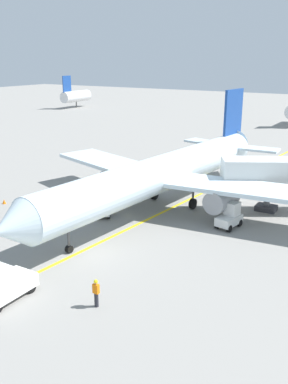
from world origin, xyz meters
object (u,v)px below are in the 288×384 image
(baggage_tug_near_wing, at_px, (230,216))
(safety_cone_nose_left, at_px, (39,208))
(ground_crew_marshaller, at_px, (96,292))
(safety_cone_nose_right, at_px, (4,202))
(belt_loader_forward_hold, at_px, (103,204))
(pushback_tug, at_px, (1,285))
(airliner, at_px, (165,173))

(baggage_tug_near_wing, bearing_deg, safety_cone_nose_left, -162.20)
(ground_crew_marshaller, bearing_deg, safety_cone_nose_right, 152.90)
(safety_cone_nose_left, distance_m, safety_cone_nose_right, 4.16)
(belt_loader_forward_hold, distance_m, safety_cone_nose_left, 6.01)
(safety_cone_nose_left, xyz_separation_m, safety_cone_nose_right, (-4.13, -0.50, 0.00))
(belt_loader_forward_hold, xyz_separation_m, safety_cone_nose_right, (-9.54, -3.06, -0.56))
(safety_cone_nose_right, bearing_deg, pushback_tug, -41.28)
(baggage_tug_near_wing, distance_m, safety_cone_nose_left, 17.28)
(ground_crew_marshaller, bearing_deg, pushback_tug, -155.44)
(pushback_tug, xyz_separation_m, safety_cone_nose_left, (-9.27, 12.27, -0.77))
(airliner, distance_m, pushback_tug, 18.97)
(belt_loader_forward_hold, xyz_separation_m, safety_cone_nose_left, (-5.41, -2.55, -0.56))
(pushback_tug, distance_m, safety_cone_nose_right, 17.85)
(airliner, relative_size, baggage_tug_near_wing, 13.65)
(pushback_tug, bearing_deg, belt_loader_forward_hold, 104.60)
(ground_crew_marshaller, xyz_separation_m, safety_cone_nose_right, (-18.47, 9.45, -0.69))
(baggage_tug_near_wing, relative_size, belt_loader_forward_hold, 0.53)
(airliner, xyz_separation_m, safety_cone_nose_left, (-9.56, -6.55, -3.20))
(baggage_tug_near_wing, xyz_separation_m, safety_cone_nose_right, (-20.57, -5.78, -0.71))
(baggage_tug_near_wing, height_order, safety_cone_nose_right, baggage_tug_near_wing)
(safety_cone_nose_left, height_order, safety_cone_nose_right, same)
(airliner, bearing_deg, safety_cone_nose_left, -145.59)
(belt_loader_forward_hold, relative_size, safety_cone_nose_right, 11.15)
(airliner, height_order, ground_crew_marshaller, airliner)
(ground_crew_marshaller, height_order, safety_cone_nose_right, ground_crew_marshaller)
(belt_loader_forward_hold, relative_size, ground_crew_marshaller, 2.88)
(safety_cone_nose_left, bearing_deg, pushback_tug, -52.93)
(airliner, distance_m, belt_loader_forward_hold, 6.34)
(ground_crew_marshaller, bearing_deg, baggage_tug_near_wing, 82.13)
(safety_cone_nose_left, bearing_deg, belt_loader_forward_hold, 25.29)
(safety_cone_nose_right, bearing_deg, airliner, 27.24)
(pushback_tug, height_order, safety_cone_nose_left, pushback_tug)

